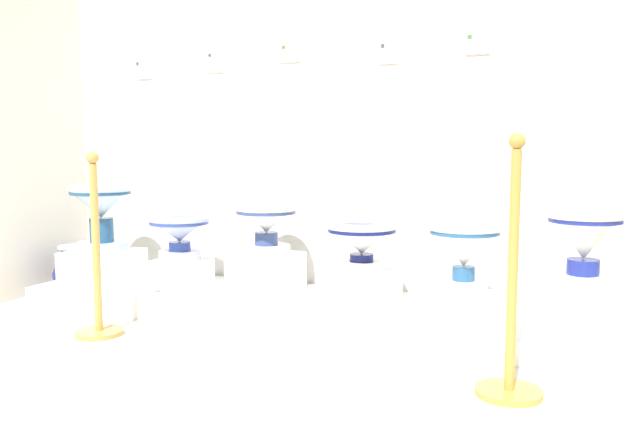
% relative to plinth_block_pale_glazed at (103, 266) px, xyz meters
% --- Properties ---
extents(ground_plane, '(5.82, 5.60, 0.02)m').
position_rel_plinth_block_pale_glazed_xyz_m(ground_plane, '(1.40, -1.55, -0.22)').
color(ground_plane, beige).
extents(wall_back, '(4.02, 0.06, 2.86)m').
position_rel_plinth_block_pale_glazed_xyz_m(wall_back, '(1.40, 0.48, 1.22)').
color(wall_back, silver).
rests_on(wall_back, ground_plane).
extents(display_platform, '(3.41, 0.76, 0.12)m').
position_rel_plinth_block_pale_glazed_xyz_m(display_platform, '(1.40, 0.05, -0.16)').
color(display_platform, white).
rests_on(display_platform, ground_plane).
extents(plinth_block_pale_glazed, '(0.39, 0.40, 0.20)m').
position_rel_plinth_block_pale_glazed_xyz_m(plinth_block_pale_glazed, '(0.00, 0.00, 0.00)').
color(plinth_block_pale_glazed, white).
rests_on(plinth_block_pale_glazed, display_platform).
extents(antique_toilet_pale_glazed, '(0.39, 0.39, 0.41)m').
position_rel_plinth_block_pale_glazed_xyz_m(antique_toilet_pale_glazed, '(0.00, 0.00, 0.37)').
color(antique_toilet_pale_glazed, silver).
rests_on(antique_toilet_pale_glazed, plinth_block_pale_glazed).
extents(plinth_block_leftmost, '(0.29, 0.31, 0.17)m').
position_rel_plinth_block_pale_glazed_xyz_m(plinth_block_leftmost, '(0.55, 0.05, -0.01)').
color(plinth_block_leftmost, white).
rests_on(plinth_block_leftmost, display_platform).
extents(antique_toilet_leftmost, '(0.37, 0.37, 0.27)m').
position_rel_plinth_block_pale_glazed_xyz_m(antique_toilet_leftmost, '(0.55, 0.05, 0.25)').
color(antique_toilet_leftmost, '#ADB9E6').
rests_on(antique_toilet_leftmost, plinth_block_leftmost).
extents(plinth_block_broad_patterned, '(0.35, 0.37, 0.23)m').
position_rel_plinth_block_pale_glazed_xyz_m(plinth_block_broad_patterned, '(1.09, 0.12, 0.01)').
color(plinth_block_broad_patterned, white).
rests_on(plinth_block_broad_patterned, display_platform).
extents(antique_toilet_broad_patterned, '(0.36, 0.36, 0.29)m').
position_rel_plinth_block_pale_glazed_xyz_m(antique_toilet_broad_patterned, '(1.09, 0.12, 0.32)').
color(antique_toilet_broad_patterned, white).
rests_on(antique_toilet_broad_patterned, plinth_block_broad_patterned).
extents(plinth_block_central_ornate, '(0.37, 0.32, 0.19)m').
position_rel_plinth_block_pale_glazed_xyz_m(plinth_block_central_ornate, '(1.70, 0.05, -0.00)').
color(plinth_block_central_ornate, white).
rests_on(plinth_block_central_ornate, display_platform).
extents(antique_toilet_central_ornate, '(0.38, 0.38, 0.26)m').
position_rel_plinth_block_pale_glazed_xyz_m(antique_toilet_central_ornate, '(1.70, 0.05, 0.26)').
color(antique_toilet_central_ornate, white).
rests_on(antique_toilet_central_ornate, plinth_block_central_ornate).
extents(plinth_block_slender_white, '(0.34, 0.32, 0.11)m').
position_rel_plinth_block_pale_glazed_xyz_m(plinth_block_slender_white, '(2.25, 0.02, -0.04)').
color(plinth_block_slender_white, white).
rests_on(plinth_block_slender_white, display_platform).
extents(antique_toilet_slender_white, '(0.36, 0.36, 0.36)m').
position_rel_plinth_block_pale_glazed_xyz_m(antique_toilet_slender_white, '(2.25, 0.02, 0.25)').
color(antique_toilet_slender_white, white).
rests_on(antique_toilet_slender_white, plinth_block_slender_white).
extents(plinth_block_rightmost, '(0.32, 0.35, 0.19)m').
position_rel_plinth_block_pale_glazed_xyz_m(plinth_block_rightmost, '(2.81, -0.01, -0.00)').
color(plinth_block_rightmost, white).
rests_on(plinth_block_rightmost, display_platform).
extents(antique_toilet_rightmost, '(0.35, 0.35, 0.37)m').
position_rel_plinth_block_pale_glazed_xyz_m(antique_toilet_rightmost, '(2.81, -0.01, 0.33)').
color(antique_toilet_rightmost, white).
rests_on(antique_toilet_rightmost, plinth_block_rightmost).
extents(info_placard_first, '(0.13, 0.01, 0.13)m').
position_rel_plinth_block_pale_glazed_xyz_m(info_placard_first, '(0.02, 0.44, 1.26)').
color(info_placard_first, white).
extents(info_placard_second, '(0.12, 0.01, 0.14)m').
position_rel_plinth_block_pale_glazed_xyz_m(info_placard_second, '(0.58, 0.44, 1.29)').
color(info_placard_second, white).
extents(info_placard_third, '(0.13, 0.01, 0.11)m').
position_rel_plinth_block_pale_glazed_xyz_m(info_placard_third, '(1.10, 0.44, 1.31)').
color(info_placard_third, white).
extents(info_placard_fourth, '(0.12, 0.01, 0.13)m').
position_rel_plinth_block_pale_glazed_xyz_m(info_placard_fourth, '(1.73, 0.44, 1.28)').
color(info_placard_fourth, white).
extents(info_placard_fifth, '(0.14, 0.01, 0.11)m').
position_rel_plinth_block_pale_glazed_xyz_m(info_placard_fifth, '(2.22, 0.44, 1.31)').
color(info_placard_fifth, white).
extents(decorative_vase_companion, '(0.24, 0.24, 0.32)m').
position_rel_plinth_block_pale_glazed_xyz_m(decorative_vase_companion, '(-0.31, 0.06, -0.07)').
color(decorative_vase_companion, white).
rests_on(decorative_vase_companion, ground_plane).
extents(stanchion_post_near_left, '(0.24, 0.24, 0.94)m').
position_rel_plinth_block_pale_glazed_xyz_m(stanchion_post_near_left, '(0.52, -0.64, 0.07)').
color(stanchion_post_near_left, '#BB8F44').
rests_on(stanchion_post_near_left, ground_plane).
extents(stanchion_post_near_right, '(0.26, 0.26, 1.02)m').
position_rel_plinth_block_pale_glazed_xyz_m(stanchion_post_near_right, '(2.56, -0.68, 0.08)').
color(stanchion_post_near_right, '#B7903E').
rests_on(stanchion_post_near_right, ground_plane).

